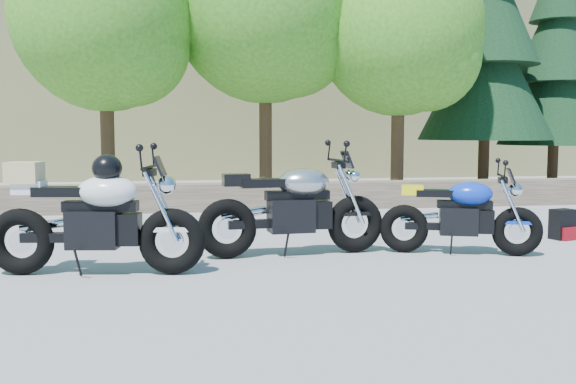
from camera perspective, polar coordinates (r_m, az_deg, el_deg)
The scene contains 12 objects.
ground at distance 6.57m, azimuth -0.29°, elevation -7.36°, with size 90.00×90.00×0.00m, color gray.
stone_wall at distance 11.93m, azimuth -4.49°, elevation -0.41°, with size 22.00×0.55×0.50m, color brown.
hillside at distance 35.09m, azimuth -2.82°, elevation 15.29°, with size 80.00×30.00×15.00m, color brown.
tree_decid_left at distance 13.71m, azimuth -15.57°, elevation 14.34°, with size 3.67×3.67×5.62m.
tree_decid_mid at distance 14.24m, azimuth -1.57°, elevation 15.85°, with size 4.08×4.08×6.24m.
tree_decid_right at distance 14.23m, azimuth 10.35°, elevation 13.56°, with size 3.54×3.54×5.41m.
conifer_near at distance 16.38m, azimuth 17.27°, elevation 12.96°, with size 3.17×3.17×7.06m.
conifer_far at distance 17.91m, azimuth 22.77°, elevation 10.79°, with size 2.82×2.82×6.27m.
silver_bike at distance 7.50m, azimuth 0.54°, elevation -1.52°, with size 2.25×0.71×1.13m.
white_bike at distance 6.77m, azimuth -16.81°, elevation -2.05°, with size 2.21×0.70×1.23m.
blue_bike at distance 7.85m, azimuth 15.16°, elevation -2.05°, with size 1.82×0.82×0.95m.
backpack at distance 9.43m, azimuth 23.24°, elevation -2.70°, with size 0.35×0.32×0.41m.
Camera 1 is at (-1.02, -6.33, 1.45)m, focal length 40.00 mm.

